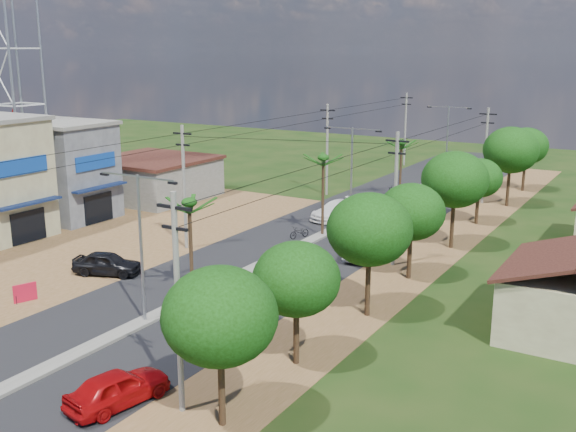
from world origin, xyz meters
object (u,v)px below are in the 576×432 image
(car_white_far, at_px, (336,211))
(car_silver_mid, at_px, (361,248))
(roadside_sign, at_px, (25,293))
(car_red_near, at_px, (118,389))
(moto_rider_east, at_px, (120,396))
(car_parked_dark, at_px, (107,264))

(car_white_far, bearing_deg, car_silver_mid, -41.65)
(car_white_far, xyz_separation_m, roadside_sign, (-6.50, -26.59, -0.22))
(car_red_near, relative_size, car_white_far, 0.83)
(car_red_near, relative_size, moto_rider_east, 2.29)
(moto_rider_east, bearing_deg, car_white_far, -81.13)
(car_silver_mid, xyz_separation_m, moto_rider_east, (0.20, -23.44, -0.23))
(car_red_near, bearing_deg, car_white_far, -66.92)
(car_parked_dark, bearing_deg, moto_rider_east, -153.11)
(car_red_near, xyz_separation_m, car_parked_dark, (-12.50, 11.67, -0.00))
(roadside_sign, bearing_deg, car_red_near, -3.86)
(roadside_sign, bearing_deg, car_parked_dark, 105.16)
(roadside_sign, bearing_deg, car_white_far, 96.25)
(car_white_far, relative_size, car_parked_dark, 1.22)
(car_white_far, height_order, roadside_sign, car_white_far)
(car_parked_dark, bearing_deg, roadside_sign, 154.84)
(car_silver_mid, relative_size, roadside_sign, 3.48)
(car_silver_mid, bearing_deg, moto_rider_east, 80.26)
(car_red_near, height_order, car_white_far, car_white_far)
(car_red_near, xyz_separation_m, car_white_far, (-6.50, 32.34, 0.02))
(car_silver_mid, distance_m, moto_rider_east, 23.44)
(car_white_far, bearing_deg, roadside_sign, -91.28)
(car_red_near, relative_size, roadside_sign, 3.44)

